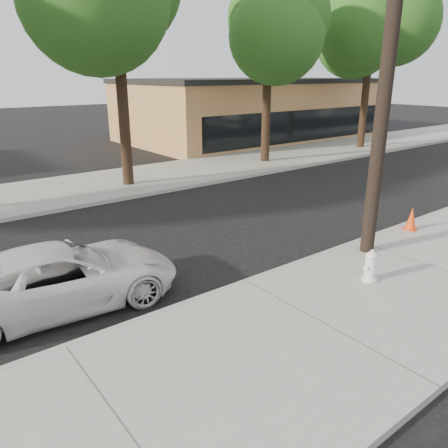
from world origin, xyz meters
The scene contains 12 objects.
ground centered at (0.00, 0.00, 0.00)m, with size 120.00×120.00×0.00m, color black.
near_sidewalk centered at (0.00, -4.30, 0.07)m, with size 90.00×4.40×0.15m, color gray.
far_sidewalk centered at (0.00, 8.50, 0.07)m, with size 90.00×5.00×0.15m, color gray.
curb_near centered at (0.00, -2.10, 0.07)m, with size 90.00×0.12×0.16m, color #9E9B93.
building_main centered at (16.00, 16.00, 2.00)m, with size 18.00×10.00×4.00m, color #A47144.
utility_pole centered at (3.60, -2.70, 4.70)m, with size 1.40×0.34×9.00m.
tree_c centered at (2.22, 7.64, 6.91)m, with size 4.96×4.80×9.55m.
tree_d centered at (10.20, 7.95, 6.37)m, with size 4.50×4.35×8.75m.
tree_e centered at (18.21, 7.74, 6.70)m, with size 4.80×4.65×9.25m.
police_cruiser centered at (-3.46, -0.48, 0.65)m, with size 2.14×4.65×1.29m, color silver.
fire_hydrant centered at (2.17, -3.77, 0.48)m, with size 0.35×0.33×0.68m.
traffic_cone centered at (6.01, -2.50, 0.48)m, with size 0.40×0.40×0.68m.
Camera 1 is at (-5.72, -8.72, 4.48)m, focal length 35.00 mm.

